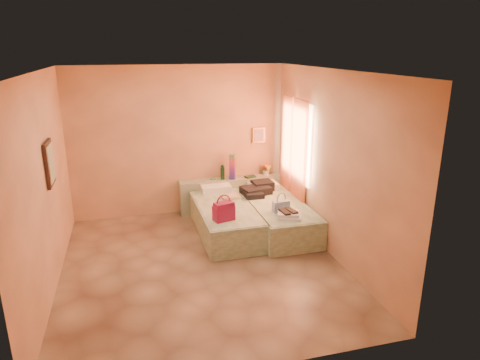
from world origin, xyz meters
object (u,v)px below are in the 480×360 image
(bed_left, at_px, (225,219))
(magenta_handbag, at_px, (224,211))
(green_book, at_px, (250,177))
(blue_handbag, at_px, (281,206))
(flower_vase, at_px, (266,168))
(bed_right, at_px, (277,216))
(towel_stack, at_px, (290,215))
(headboard_ledge, at_px, (232,194))
(water_bottle, at_px, (222,173))

(bed_left, distance_m, magenta_handbag, 0.75)
(green_book, height_order, blue_handbag, green_book)
(flower_vase, xyz_separation_m, magenta_handbag, (-1.25, -1.69, -0.14))
(bed_right, relative_size, towel_stack, 5.71)
(bed_right, bearing_deg, bed_left, 172.81)
(headboard_ledge, bearing_deg, water_bottle, -173.42)
(water_bottle, distance_m, blue_handbag, 1.65)
(headboard_ledge, relative_size, bed_right, 1.02)
(water_bottle, xyz_separation_m, green_book, (0.55, -0.02, -0.12))
(magenta_handbag, bearing_deg, green_book, 45.68)
(headboard_ledge, relative_size, green_book, 10.43)
(green_book, height_order, flower_vase, flower_vase)
(bed_right, relative_size, water_bottle, 7.35)
(water_bottle, height_order, magenta_handbag, water_bottle)
(bed_left, bearing_deg, headboard_ledge, 69.78)
(blue_handbag, bearing_deg, headboard_ledge, 99.21)
(bed_left, relative_size, flower_vase, 7.18)
(headboard_ledge, xyz_separation_m, water_bottle, (-0.19, -0.02, 0.46))
(bed_right, bearing_deg, flower_vase, 80.36)
(flower_vase, height_order, blue_handbag, flower_vase)
(green_book, distance_m, blue_handbag, 1.49)
(bed_left, bearing_deg, green_book, 53.32)
(flower_vase, height_order, magenta_handbag, flower_vase)
(headboard_ledge, distance_m, magenta_handbag, 1.78)
(green_book, relative_size, towel_stack, 0.56)
(bed_left, relative_size, blue_handbag, 7.13)
(bed_left, distance_m, flower_vase, 1.63)
(flower_vase, xyz_separation_m, towel_stack, (-0.23, -1.89, -0.24))
(green_book, distance_m, towel_stack, 1.82)
(bed_right, height_order, green_book, green_book)
(flower_vase, relative_size, blue_handbag, 0.99)
(bed_right, distance_m, water_bottle, 1.44)
(flower_vase, distance_m, blue_handbag, 1.59)
(bed_left, bearing_deg, water_bottle, 79.24)
(headboard_ledge, distance_m, bed_right, 1.27)
(bed_left, height_order, bed_right, same)
(bed_left, xyz_separation_m, magenta_handbag, (-0.16, -0.61, 0.40))
(bed_right, xyz_separation_m, towel_stack, (-0.04, -0.70, 0.30))
(bed_left, xyz_separation_m, water_bottle, (0.19, 1.03, 0.54))
(blue_handbag, bearing_deg, green_book, 86.37)
(bed_right, distance_m, towel_stack, 0.76)
(green_book, relative_size, magenta_handbag, 0.61)
(magenta_handbag, height_order, towel_stack, magenta_handbag)
(bed_left, xyz_separation_m, towel_stack, (0.86, -0.81, 0.30))
(water_bottle, bearing_deg, towel_stack, -69.74)
(bed_right, height_order, magenta_handbag, magenta_handbag)
(green_book, xyz_separation_m, flower_vase, (0.36, 0.07, 0.12))
(bed_right, distance_m, magenta_handbag, 1.24)
(flower_vase, bearing_deg, bed_left, -135.26)
(magenta_handbag, xyz_separation_m, towel_stack, (1.03, -0.20, -0.10))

